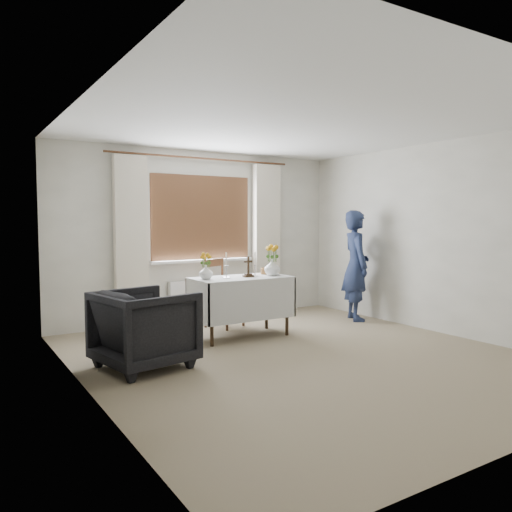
{
  "coord_description": "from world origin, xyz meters",
  "views": [
    {
      "loc": [
        -3.25,
        -4.24,
        1.47
      ],
      "look_at": [
        0.0,
        0.96,
        1.04
      ],
      "focal_mm": 35.0,
      "sensor_mm": 36.0,
      "label": 1
    }
  ],
  "objects_px": {
    "person": "(356,265)",
    "armchair": "(145,328)",
    "altar_table": "(241,307)",
    "wooden_chair": "(225,293)",
    "flower_vase_left": "(206,272)",
    "flower_vase_right": "(272,267)",
    "wooden_cross": "(248,267)"
  },
  "relations": [
    {
      "from": "altar_table",
      "to": "armchair",
      "type": "distance_m",
      "value": 1.62
    },
    {
      "from": "altar_table",
      "to": "flower_vase_right",
      "type": "xyz_separation_m",
      "value": [
        0.43,
        -0.06,
        0.49
      ]
    },
    {
      "from": "person",
      "to": "flower_vase_left",
      "type": "distance_m",
      "value": 2.47
    },
    {
      "from": "altar_table",
      "to": "flower_vase_right",
      "type": "relative_size",
      "value": 5.8
    },
    {
      "from": "person",
      "to": "wooden_cross",
      "type": "bearing_deg",
      "value": 116.42
    },
    {
      "from": "flower_vase_right",
      "to": "wooden_cross",
      "type": "bearing_deg",
      "value": 175.83
    },
    {
      "from": "altar_table",
      "to": "wooden_cross",
      "type": "xyz_separation_m",
      "value": [
        0.08,
        -0.04,
        0.51
      ]
    },
    {
      "from": "flower_vase_right",
      "to": "flower_vase_left",
      "type": "bearing_deg",
      "value": 174.14
    },
    {
      "from": "altar_table",
      "to": "wooden_chair",
      "type": "distance_m",
      "value": 0.67
    },
    {
      "from": "wooden_chair",
      "to": "wooden_cross",
      "type": "bearing_deg",
      "value": -115.94
    },
    {
      "from": "person",
      "to": "flower_vase_right",
      "type": "distance_m",
      "value": 1.57
    },
    {
      "from": "altar_table",
      "to": "wooden_cross",
      "type": "distance_m",
      "value": 0.52
    },
    {
      "from": "armchair",
      "to": "person",
      "type": "height_order",
      "value": "person"
    },
    {
      "from": "armchair",
      "to": "flower_vase_right",
      "type": "height_order",
      "value": "flower_vase_right"
    },
    {
      "from": "flower_vase_left",
      "to": "wooden_chair",
      "type": "bearing_deg",
      "value": 46.36
    },
    {
      "from": "person",
      "to": "armchair",
      "type": "bearing_deg",
      "value": 125.02
    },
    {
      "from": "wooden_cross",
      "to": "flower_vase_right",
      "type": "height_order",
      "value": "wooden_cross"
    },
    {
      "from": "wooden_chair",
      "to": "wooden_cross",
      "type": "relative_size",
      "value": 3.64
    },
    {
      "from": "flower_vase_right",
      "to": "person",
      "type": "bearing_deg",
      "value": 4.01
    },
    {
      "from": "armchair",
      "to": "flower_vase_right",
      "type": "relative_size",
      "value": 4.06
    },
    {
      "from": "altar_table",
      "to": "wooden_chair",
      "type": "bearing_deg",
      "value": 80.23
    },
    {
      "from": "armchair",
      "to": "flower_vase_left",
      "type": "height_order",
      "value": "flower_vase_left"
    },
    {
      "from": "flower_vase_left",
      "to": "flower_vase_right",
      "type": "bearing_deg",
      "value": -5.86
    },
    {
      "from": "armchair",
      "to": "flower_vase_left",
      "type": "bearing_deg",
      "value": -67.8
    },
    {
      "from": "armchair",
      "to": "flower_vase_left",
      "type": "distance_m",
      "value": 1.3
    },
    {
      "from": "flower_vase_right",
      "to": "altar_table",
      "type": "bearing_deg",
      "value": 172.02
    },
    {
      "from": "altar_table",
      "to": "armchair",
      "type": "bearing_deg",
      "value": -156.88
    },
    {
      "from": "altar_table",
      "to": "flower_vase_left",
      "type": "xyz_separation_m",
      "value": [
        -0.48,
        0.03,
        0.47
      ]
    },
    {
      "from": "flower_vase_left",
      "to": "flower_vase_right",
      "type": "relative_size",
      "value": 0.8
    },
    {
      "from": "wooden_chair",
      "to": "altar_table",
      "type": "bearing_deg",
      "value": -123.28
    },
    {
      "from": "person",
      "to": "flower_vase_right",
      "type": "relative_size",
      "value": 7.6
    },
    {
      "from": "flower_vase_left",
      "to": "altar_table",
      "type": "bearing_deg",
      "value": -3.93
    }
  ]
}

